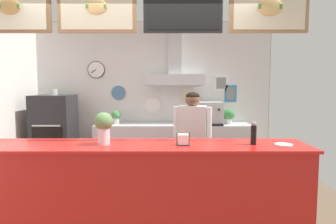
# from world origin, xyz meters

# --- Properties ---
(ground_plane) EXTENTS (5.78, 5.78, 0.00)m
(ground_plane) POSITION_xyz_m (0.00, 0.00, 0.00)
(ground_plane) COLOR brown
(back_wall_assembly) EXTENTS (4.48, 2.67, 2.81)m
(back_wall_assembly) POSITION_xyz_m (0.03, 2.24, 1.51)
(back_wall_assembly) COLOR #9E9E99
(back_wall_assembly) RESTS_ON ground_plane
(service_counter) EXTENTS (3.52, 0.67, 1.03)m
(service_counter) POSITION_xyz_m (0.00, -0.35, 0.51)
(service_counter) COLOR red
(service_counter) RESTS_ON ground_plane
(back_prep_counter) EXTENTS (2.80, 0.63, 0.92)m
(back_prep_counter) POSITION_xyz_m (0.39, 2.01, 0.45)
(back_prep_counter) COLOR silver
(back_prep_counter) RESTS_ON ground_plane
(pizza_oven) EXTENTS (0.65, 0.70, 1.56)m
(pizza_oven) POSITION_xyz_m (-1.67, 1.76, 0.73)
(pizza_oven) COLOR #232326
(pizza_oven) RESTS_ON ground_plane
(shop_worker) EXTENTS (0.54, 0.29, 1.53)m
(shop_worker) POSITION_xyz_m (0.65, 0.84, 0.84)
(shop_worker) COLOR #232328
(shop_worker) RESTS_ON ground_plane
(espresso_machine) EXTENTS (0.45, 0.49, 0.40)m
(espresso_machine) POSITION_xyz_m (1.05, 1.98, 1.12)
(espresso_machine) COLOR silver
(espresso_machine) RESTS_ON back_prep_counter
(potted_thyme) EXTENTS (0.14, 0.14, 0.19)m
(potted_thyme) POSITION_xyz_m (0.54, 1.98, 1.03)
(potted_thyme) COLOR #4C4C51
(potted_thyme) RESTS_ON back_prep_counter
(potted_rosemary) EXTENTS (0.18, 0.18, 0.24)m
(potted_rosemary) POSITION_xyz_m (-0.64, 2.03, 1.06)
(potted_rosemary) COLOR beige
(potted_rosemary) RESTS_ON back_prep_counter
(potted_basil) EXTENTS (0.22, 0.22, 0.27)m
(potted_basil) POSITION_xyz_m (1.39, 2.03, 1.08)
(potted_basil) COLOR beige
(potted_basil) RESTS_ON back_prep_counter
(basil_vase) EXTENTS (0.19, 0.19, 0.34)m
(basil_vase) POSITION_xyz_m (-0.37, -0.36, 1.21)
(basil_vase) COLOR silver
(basil_vase) RESTS_ON service_counter
(condiment_plate) EXTENTS (0.18, 0.18, 0.01)m
(condiment_plate) POSITION_xyz_m (1.49, -0.40, 1.03)
(condiment_plate) COLOR white
(condiment_plate) RESTS_ON service_counter
(napkin_holder) EXTENTS (0.13, 0.13, 0.13)m
(napkin_holder) POSITION_xyz_m (0.45, -0.38, 1.08)
(napkin_holder) COLOR #262628
(napkin_holder) RESTS_ON service_counter
(pepper_grinder) EXTENTS (0.06, 0.06, 0.24)m
(pepper_grinder) POSITION_xyz_m (1.19, -0.37, 1.15)
(pepper_grinder) COLOR black
(pepper_grinder) RESTS_ON service_counter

